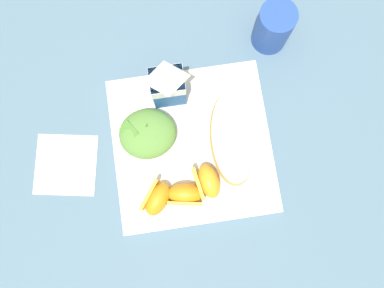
# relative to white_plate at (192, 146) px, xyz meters

# --- Properties ---
(ground) EXTENTS (3.00, 3.00, 0.00)m
(ground) POSITION_rel_white_plate_xyz_m (0.00, 0.00, -0.01)
(ground) COLOR slate
(white_plate) EXTENTS (0.28, 0.28, 0.02)m
(white_plate) POSITION_rel_white_plate_xyz_m (0.00, 0.00, 0.00)
(white_plate) COLOR white
(white_plate) RESTS_ON ground
(cheesy_pizza_bread) EXTENTS (0.09, 0.18, 0.04)m
(cheesy_pizza_bread) POSITION_rel_white_plate_xyz_m (0.07, -0.00, 0.03)
(cheesy_pizza_bread) COLOR tan
(cheesy_pizza_bread) RESTS_ON white_plate
(green_salad_pile) EXTENTS (0.10, 0.09, 0.04)m
(green_salad_pile) POSITION_rel_white_plate_xyz_m (-0.07, 0.03, 0.03)
(green_salad_pile) COLOR #5B8E3D
(green_salad_pile) RESTS_ON white_plate
(milk_carton) EXTENTS (0.06, 0.04, 0.11)m
(milk_carton) POSITION_rel_white_plate_xyz_m (-0.03, 0.10, 0.07)
(milk_carton) COLOR #23569E
(milk_carton) RESTS_ON white_plate
(orange_wedge_front) EXTENTS (0.06, 0.07, 0.04)m
(orange_wedge_front) POSITION_rel_white_plate_xyz_m (-0.07, -0.09, 0.03)
(orange_wedge_front) COLOR orange
(orange_wedge_front) RESTS_ON white_plate
(orange_wedge_middle) EXTENTS (0.07, 0.05, 0.04)m
(orange_wedge_middle) POSITION_rel_white_plate_xyz_m (-0.03, -0.09, 0.03)
(orange_wedge_middle) COLOR orange
(orange_wedge_middle) RESTS_ON white_plate
(orange_wedge_rear) EXTENTS (0.05, 0.07, 0.04)m
(orange_wedge_rear) POSITION_rel_white_plate_xyz_m (0.02, -0.07, 0.03)
(orange_wedge_rear) COLOR orange
(orange_wedge_rear) RESTS_ON white_plate
(paper_napkin) EXTENTS (0.13, 0.13, 0.00)m
(paper_napkin) POSITION_rel_white_plate_xyz_m (-0.23, 0.00, -0.01)
(paper_napkin) COLOR white
(paper_napkin) RESTS_ON ground
(drinking_blue_cup) EXTENTS (0.07, 0.07, 0.09)m
(drinking_blue_cup) POSITION_rel_white_plate_xyz_m (0.17, 0.18, 0.04)
(drinking_blue_cup) COLOR #284CA3
(drinking_blue_cup) RESTS_ON ground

